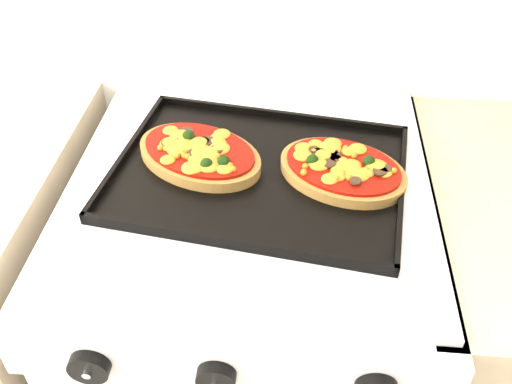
# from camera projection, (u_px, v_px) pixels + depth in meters

# --- Properties ---
(stove) EXTENTS (0.60, 0.60, 0.91)m
(stove) POSITION_uv_depth(u_px,v_px,m) (252.00, 341.00, 1.23)
(stove) COLOR silver
(stove) RESTS_ON floor
(control_panel) EXTENTS (0.60, 0.02, 0.09)m
(control_panel) POSITION_uv_depth(u_px,v_px,m) (227.00, 364.00, 0.73)
(control_panel) COLOR silver
(control_panel) RESTS_ON stove
(knob_left) EXTENTS (0.05, 0.02, 0.05)m
(knob_left) POSITION_uv_depth(u_px,v_px,m) (89.00, 367.00, 0.73)
(knob_left) COLOR black
(knob_left) RESTS_ON control_panel
(knob_center) EXTENTS (0.05, 0.02, 0.05)m
(knob_center) POSITION_uv_depth(u_px,v_px,m) (216.00, 378.00, 0.72)
(knob_center) COLOR black
(knob_center) RESTS_ON control_panel
(baking_tray) EXTENTS (0.51, 0.40, 0.02)m
(baking_tray) POSITION_uv_depth(u_px,v_px,m) (259.00, 171.00, 0.93)
(baking_tray) COLOR black
(baking_tray) RESTS_ON stove
(pizza_left) EXTENTS (0.26, 0.23, 0.03)m
(pizza_left) POSITION_uv_depth(u_px,v_px,m) (199.00, 153.00, 0.94)
(pizza_left) COLOR #A27337
(pizza_left) RESTS_ON baking_tray
(pizza_right) EXTENTS (0.25, 0.22, 0.03)m
(pizza_right) POSITION_uv_depth(u_px,v_px,m) (343.00, 168.00, 0.91)
(pizza_right) COLOR #A27337
(pizza_right) RESTS_ON baking_tray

